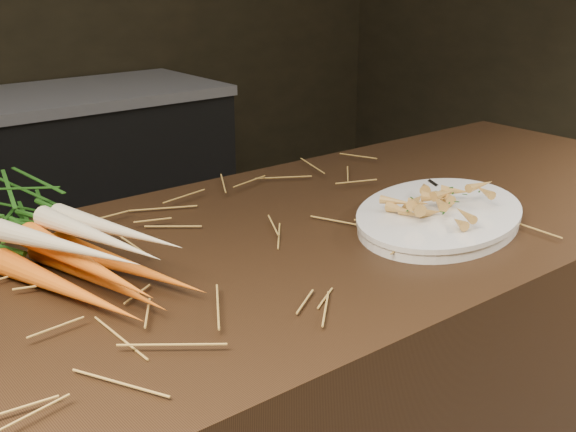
% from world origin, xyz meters
% --- Properties ---
extents(straw_bedding, '(1.40, 0.60, 0.02)m').
position_xyz_m(straw_bedding, '(0.00, 0.30, 0.91)').
color(straw_bedding, '#AD7B3D').
rests_on(straw_bedding, main_counter).
extents(root_veg_bunch, '(0.27, 0.56, 0.10)m').
position_xyz_m(root_veg_bunch, '(-0.14, 0.46, 0.95)').
color(root_veg_bunch, orange).
rests_on(root_veg_bunch, main_counter).
extents(serving_platter, '(0.46, 0.39, 0.02)m').
position_xyz_m(serving_platter, '(0.46, 0.19, 0.91)').
color(serving_platter, white).
rests_on(serving_platter, main_counter).
extents(roasted_veg_heap, '(0.23, 0.20, 0.04)m').
position_xyz_m(roasted_veg_heap, '(0.46, 0.19, 0.94)').
color(roasted_veg_heap, '#AC7037').
rests_on(roasted_veg_heap, serving_platter).
extents(serving_fork, '(0.07, 0.14, 0.00)m').
position_xyz_m(serving_fork, '(0.60, 0.22, 0.92)').
color(serving_fork, silver).
rests_on(serving_fork, serving_platter).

